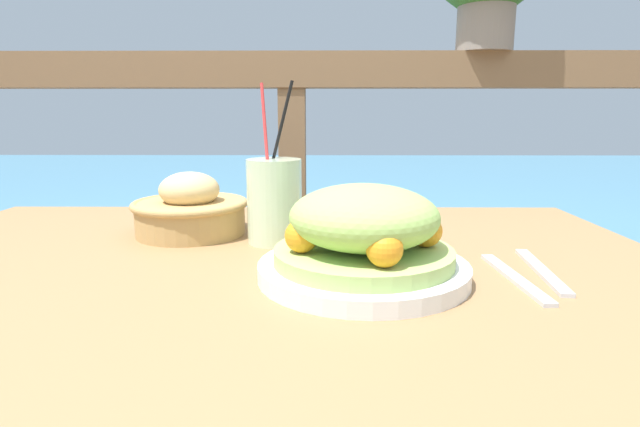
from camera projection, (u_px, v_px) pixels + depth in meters
name	position (u px, v px, depth m)	size (l,w,h in m)	color
patio_table	(259.00, 337.00, 0.66)	(1.15, 0.85, 0.73)	#997047
railing_fence	(293.00, 157.00, 1.34)	(2.80, 0.08, 1.08)	brown
sea_backdrop	(314.00, 204.00, 3.91)	(12.00, 4.00, 0.42)	teal
salad_plate	(364.00, 239.00, 0.60)	(0.26, 0.26, 0.12)	white
drink_glass	(274.00, 201.00, 0.77)	(0.08, 0.08, 0.25)	beige
bread_basket	(190.00, 210.00, 0.82)	(0.19, 0.19, 0.10)	tan
fork	(514.00, 277.00, 0.61)	(0.03, 0.18, 0.00)	silver
knife	(541.00, 270.00, 0.63)	(0.03, 0.18, 0.00)	silver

